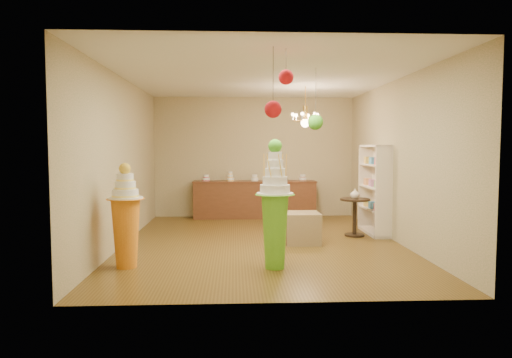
{
  "coord_description": "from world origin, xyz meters",
  "views": [
    {
      "loc": [
        -0.5,
        -8.27,
        1.75
      ],
      "look_at": [
        -0.11,
        0.0,
        1.18
      ],
      "focal_mm": 32.0,
      "sensor_mm": 36.0,
      "label": 1
    }
  ],
  "objects_px": {
    "sideboard": "(255,199)",
    "round_table": "(355,212)",
    "pedestal_orange": "(126,224)",
    "pedestal_green": "(275,215)"
  },
  "relations": [
    {
      "from": "sideboard",
      "to": "round_table",
      "type": "xyz_separation_m",
      "value": [
        1.87,
        -2.42,
        0.0
      ]
    },
    {
      "from": "pedestal_orange",
      "to": "round_table",
      "type": "xyz_separation_m",
      "value": [
        3.95,
        2.18,
        -0.16
      ]
    },
    {
      "from": "pedestal_orange",
      "to": "round_table",
      "type": "bearing_deg",
      "value": 28.86
    },
    {
      "from": "round_table",
      "to": "sideboard",
      "type": "bearing_deg",
      "value": 127.73
    },
    {
      "from": "sideboard",
      "to": "pedestal_orange",
      "type": "bearing_deg",
      "value": -114.32
    },
    {
      "from": "pedestal_orange",
      "to": "sideboard",
      "type": "relative_size",
      "value": 0.5
    },
    {
      "from": "pedestal_green",
      "to": "sideboard",
      "type": "relative_size",
      "value": 0.61
    },
    {
      "from": "sideboard",
      "to": "pedestal_green",
      "type": "bearing_deg",
      "value": -89.0
    },
    {
      "from": "pedestal_green",
      "to": "round_table",
      "type": "distance_m",
      "value": 2.95
    },
    {
      "from": "pedestal_green",
      "to": "pedestal_orange",
      "type": "bearing_deg",
      "value": 175.93
    }
  ]
}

